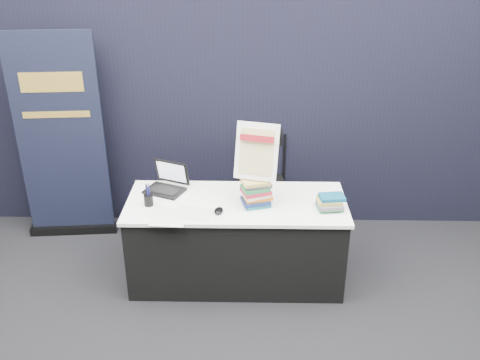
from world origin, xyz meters
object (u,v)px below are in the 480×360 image
object	(u,v)px
info_sign	(257,152)
pullup_banner	(63,151)
stacking_chair	(262,179)
laptop	(165,184)
book_stack_short	(331,203)
book_stack_tall	(256,192)
display_table	(237,240)

from	to	relation	value
info_sign	pullup_banner	bearing A→B (deg)	171.86
pullup_banner	stacking_chair	bearing A→B (deg)	-2.21
info_sign	stacking_chair	world-z (taller)	info_sign
laptop	book_stack_short	world-z (taller)	laptop
laptop	info_sign	world-z (taller)	info_sign
info_sign	pullup_banner	world-z (taller)	pullup_banner
book_stack_tall	stacking_chair	world-z (taller)	stacking_chair
display_table	laptop	distance (m)	0.78
laptop	book_stack_short	xyz separation A→B (m)	(1.36, -0.31, -0.00)
pullup_banner	stacking_chair	size ratio (longest dim) A/B	1.99
laptop	stacking_chair	bearing A→B (deg)	59.07
laptop	book_stack_tall	distance (m)	0.82
book_stack_tall	pullup_banner	bearing A→B (deg)	156.61
book_stack_tall	pullup_banner	world-z (taller)	pullup_banner
book_stack_tall	info_sign	world-z (taller)	info_sign
info_sign	pullup_banner	size ratio (longest dim) A/B	0.23
book_stack_short	pullup_banner	size ratio (longest dim) A/B	0.11
display_table	laptop	xyz separation A→B (m)	(-0.61, 0.20, 0.43)
book_stack_short	info_sign	world-z (taller)	info_sign
book_stack_short	stacking_chair	size ratio (longest dim) A/B	0.22
info_sign	book_stack_tall	bearing A→B (deg)	-75.58
info_sign	stacking_chair	xyz separation A→B (m)	(0.07, 0.85, -0.64)
book_stack_tall	laptop	bearing A→B (deg)	161.48
book_stack_tall	pullup_banner	xyz separation A→B (m)	(-1.80, 0.78, 0.02)
laptop	pullup_banner	size ratio (longest dim) A/B	0.19
book_stack_short	display_table	bearing A→B (deg)	171.60
display_table	pullup_banner	bearing A→B (deg)	156.26
book_stack_tall	book_stack_short	bearing A→B (deg)	-5.22
display_table	info_sign	distance (m)	0.84
laptop	display_table	bearing A→B (deg)	4.67
book_stack_tall	pullup_banner	size ratio (longest dim) A/B	0.13
pullup_banner	stacking_chair	world-z (taller)	pullup_banner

